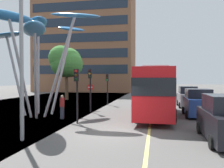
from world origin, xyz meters
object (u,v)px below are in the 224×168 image
object	(u,v)px
red_bus	(156,89)
no_entry_sign	(90,93)
traffic_light_kerb_near	(77,84)
traffic_light_kerb_far	(90,81)
leaf_sculpture	(37,31)
pedestrian	(62,107)
car_parked_mid	(198,104)
traffic_light_island_mid	(107,82)
car_parked_far	(188,97)
street_lamp	(29,28)

from	to	relation	value
red_bus	no_entry_sign	xyz separation A→B (m)	(-6.09, 2.79, -0.49)
traffic_light_kerb_near	traffic_light_kerb_far	world-z (taller)	traffic_light_kerb_far
leaf_sculpture	pedestrian	xyz separation A→B (m)	(2.21, -0.52, -5.69)
red_bus	car_parked_mid	bearing A→B (deg)	6.66
leaf_sculpture	traffic_light_kerb_near	distance (m)	5.92
red_bus	traffic_light_island_mid	distance (m)	8.84
traffic_light_kerb_far	pedestrian	distance (m)	4.27
car_parked_mid	no_entry_sign	size ratio (longest dim) A/B	1.58
pedestrian	car_parked_far	bearing A→B (deg)	42.71
traffic_light_island_mid	street_lamp	size ratio (longest dim) A/B	0.42
car_parked_far	street_lamp	size ratio (longest dim) A/B	0.46
car_parked_far	pedestrian	size ratio (longest dim) A/B	2.23
red_bus	traffic_light_kerb_far	world-z (taller)	red_bus
leaf_sculpture	street_lamp	distance (m)	7.31
car_parked_far	traffic_light_island_mid	bearing A→B (deg)	177.17
red_bus	car_parked_far	xyz separation A→B (m)	(3.20, 6.61, -1.11)
leaf_sculpture	no_entry_sign	distance (m)	7.46
traffic_light_island_mid	street_lamp	bearing A→B (deg)	-91.86
traffic_light_kerb_far	traffic_light_island_mid	distance (m)	5.88
traffic_light_kerb_far	traffic_light_kerb_near	bearing A→B (deg)	-83.57
red_bus	car_parked_mid	distance (m)	3.37
leaf_sculpture	traffic_light_kerb_near	size ratio (longest dim) A/B	2.88
traffic_light_kerb_near	street_lamp	xyz separation A→B (m)	(-0.77, -4.44, 2.67)
street_lamp	red_bus	bearing A→B (deg)	55.57
traffic_light_island_mid	traffic_light_kerb_near	bearing A→B (deg)	-88.62
leaf_sculpture	no_entry_sign	size ratio (longest dim) A/B	4.21
no_entry_sign	leaf_sculpture	bearing A→B (deg)	-120.47
traffic_light_island_mid	car_parked_mid	xyz separation A→B (m)	(8.50, -6.66, -1.50)
no_entry_sign	traffic_light_kerb_far	bearing A→B (deg)	-75.18
leaf_sculpture	traffic_light_kerb_far	world-z (taller)	leaf_sculpture
traffic_light_kerb_near	traffic_light_kerb_far	xyz separation A→B (m)	(-0.59, 5.25, 0.15)
leaf_sculpture	traffic_light_kerb_near	bearing A→B (deg)	-28.13
leaf_sculpture	pedestrian	distance (m)	6.13
traffic_light_island_mid	leaf_sculpture	bearing A→B (deg)	-111.60
red_bus	pedestrian	xyz separation A→B (m)	(-6.71, -2.54, -1.24)
traffic_light_kerb_far	car_parked_far	xyz separation A→B (m)	(8.86, 5.44, -1.71)
red_bus	car_parked_far	size ratio (longest dim) A/B	2.69
street_lamp	pedestrian	distance (m)	7.46
red_bus	traffic_light_kerb_far	size ratio (longest dim) A/B	2.76
red_bus	car_parked_far	distance (m)	7.43
street_lamp	pedestrian	bearing A→B (deg)	98.28
no_entry_sign	traffic_light_kerb_near	bearing A→B (deg)	-81.55
pedestrian	traffic_light_island_mid	bearing A→B (deg)	81.81
traffic_light_kerb_near	traffic_light_island_mid	bearing A→B (deg)	91.38
car_parked_far	pedestrian	xyz separation A→B (m)	(-9.91, -9.15, -0.13)
car_parked_far	pedestrian	bearing A→B (deg)	-137.29
leaf_sculpture	traffic_light_island_mid	size ratio (longest dim) A/B	2.95
leaf_sculpture	traffic_light_island_mid	world-z (taller)	leaf_sculpture
red_bus	street_lamp	distance (m)	10.80
traffic_light_kerb_near	no_entry_sign	world-z (taller)	traffic_light_kerb_near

